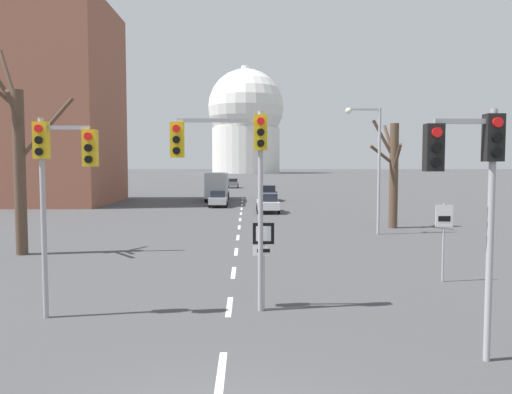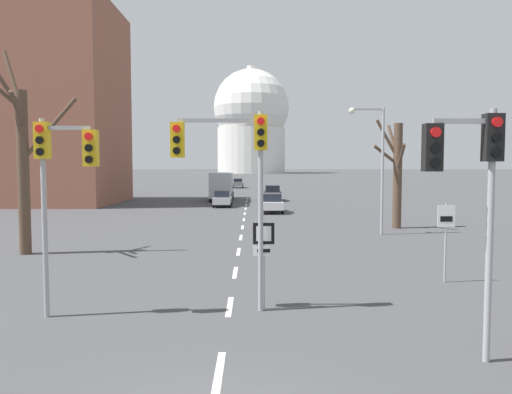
{
  "view_description": "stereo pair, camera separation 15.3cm",
  "coord_description": "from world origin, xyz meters",
  "views": [
    {
      "loc": [
        0.51,
        -6.87,
        4.09
      ],
      "look_at": [
        0.75,
        6.43,
        3.21
      ],
      "focal_mm": 35.0,
      "sensor_mm": 36.0,
      "label": 1
    },
    {
      "loc": [
        0.67,
        -6.87,
        4.09
      ],
      "look_at": [
        0.75,
        6.43,
        3.21
      ],
      "focal_mm": 35.0,
      "sensor_mm": 36.0,
      "label": 2
    }
  ],
  "objects": [
    {
      "name": "lane_stripe_6",
      "position": [
        0.0,
        29.72,
        0.0
      ],
      "size": [
        0.16,
        2.0,
        0.01
      ],
      "primitive_type": "cube",
      "color": "silver",
      "rests_on": "ground_plane"
    },
    {
      "name": "lane_stripe_8",
      "position": [
        0.0,
        38.72,
        0.0
      ],
      "size": [
        0.16,
        2.0,
        0.01
      ],
      "primitive_type": "cube",
      "color": "silver",
      "rests_on": "ground_plane"
    },
    {
      "name": "speed_limit_sign",
      "position": [
        7.32,
        10.13,
        1.85
      ],
      "size": [
        0.6,
        0.08,
        2.73
      ],
      "color": "#9E9EA3",
      "rests_on": "ground_plane"
    },
    {
      "name": "lane_stripe_2",
      "position": [
        0.0,
        11.72,
        0.0
      ],
      "size": [
        0.16,
        2.0,
        0.01
      ],
      "primitive_type": "cube",
      "color": "silver",
      "rests_on": "ground_plane"
    },
    {
      "name": "bare_tree_left_near",
      "position": [
        -9.74,
        15.64,
        4.43
      ],
      "size": [
        4.95,
        2.85,
        9.62
      ],
      "color": "brown",
      "rests_on": "ground_plane"
    },
    {
      "name": "lane_stripe_10",
      "position": [
        0.0,
        47.72,
        0.0
      ],
      "size": [
        0.16,
        2.0,
        0.01
      ],
      "primitive_type": "cube",
      "color": "silver",
      "rests_on": "ground_plane"
    },
    {
      "name": "lane_stripe_9",
      "position": [
        0.0,
        43.22,
        0.0
      ],
      "size": [
        0.16,
        2.0,
        0.01
      ],
      "primitive_type": "cube",
      "color": "silver",
      "rests_on": "ground_plane"
    },
    {
      "name": "lane_stripe_0",
      "position": [
        0.0,
        2.72,
        0.0
      ],
      "size": [
        0.16,
        2.0,
        0.01
      ],
      "primitive_type": "cube",
      "color": "silver",
      "rests_on": "ground_plane"
    },
    {
      "name": "lane_stripe_3",
      "position": [
        0.0,
        16.22,
        0.0
      ],
      "size": [
        0.16,
        2.0,
        0.01
      ],
      "primitive_type": "cube",
      "color": "silver",
      "rests_on": "ground_plane"
    },
    {
      "name": "lane_stripe_1",
      "position": [
        0.0,
        7.22,
        0.0
      ],
      "size": [
        0.16,
        2.0,
        0.01
      ],
      "primitive_type": "cube",
      "color": "silver",
      "rests_on": "ground_plane"
    },
    {
      "name": "delivery_truck",
      "position": [
        -2.82,
        48.8,
        1.7
      ],
      "size": [
        2.44,
        7.2,
        3.14
      ],
      "color": "#333842",
      "rests_on": "ground_plane"
    },
    {
      "name": "lane_stripe_5",
      "position": [
        0.0,
        25.22,
        0.0
      ],
      "size": [
        0.16,
        2.0,
        0.01
      ],
      "primitive_type": "cube",
      "color": "silver",
      "rests_on": "ground_plane"
    },
    {
      "name": "sedan_far_left",
      "position": [
        2.85,
        48.79,
        0.88
      ],
      "size": [
        1.9,
        4.29,
        1.74
      ],
      "color": "black",
      "rests_on": "ground_plane"
    },
    {
      "name": "sedan_mid_centre",
      "position": [
        -2.24,
        40.93,
        0.79
      ],
      "size": [
        1.74,
        3.92,
        1.57
      ],
      "color": "#B7B7BC",
      "rests_on": "ground_plane"
    },
    {
      "name": "sedan_near_left",
      "position": [
        -1.87,
        79.06,
        0.85
      ],
      "size": [
        1.79,
        4.05,
        1.65
      ],
      "color": "slate",
      "rests_on": "ground_plane"
    },
    {
      "name": "apartment_block_left",
      "position": [
        -22.63,
        45.53,
        10.25
      ],
      "size": [
        18.0,
        14.0,
        20.5
      ],
      "primitive_type": "cube",
      "color": "#935642",
      "rests_on": "ground_plane"
    },
    {
      "name": "traffic_signal_centre_tall",
      "position": [
        0.11,
        6.81,
        4.21
      ],
      "size": [
        2.63,
        0.34,
        5.53
      ],
      "color": "#9E9EA3",
      "rests_on": "ground_plane"
    },
    {
      "name": "lane_stripe_4",
      "position": [
        0.0,
        20.72,
        0.0
      ],
      "size": [
        0.16,
        2.0,
        0.01
      ],
      "primitive_type": "cube",
      "color": "silver",
      "rests_on": "ground_plane"
    },
    {
      "name": "traffic_signal_near_right",
      "position": [
        5.09,
        3.18,
        3.93
      ],
      "size": [
        1.57,
        0.34,
        5.2
      ],
      "color": "#9E9EA3",
      "rests_on": "ground_plane"
    },
    {
      "name": "capitol_dome",
      "position": [
        0.0,
        222.25,
        23.59
      ],
      "size": [
        34.29,
        34.29,
        48.43
      ],
      "color": "silver",
      "rests_on": "ground_plane"
    },
    {
      "name": "traffic_signal_near_left",
      "position": [
        -4.42,
        6.28,
        4.0
      ],
      "size": [
        1.63,
        0.34,
        5.29
      ],
      "color": "#9E9EA3",
      "rests_on": "ground_plane"
    },
    {
      "name": "bare_tree_right_near",
      "position": [
        9.82,
        24.81,
        3.66
      ],
      "size": [
        2.09,
        3.46,
        6.91
      ],
      "color": "brown",
      "rests_on": "ground_plane"
    },
    {
      "name": "lane_stripe_11",
      "position": [
        0.0,
        52.22,
        0.0
      ],
      "size": [
        0.16,
        2.0,
        0.01
      ],
      "primitive_type": "cube",
      "color": "silver",
      "rests_on": "ground_plane"
    },
    {
      "name": "route_sign_post",
      "position": [
        0.97,
        6.95,
        1.71
      ],
      "size": [
        0.6,
        0.08,
        2.5
      ],
      "color": "#9E9EA3",
      "rests_on": "ground_plane"
    },
    {
      "name": "sedan_near_right",
      "position": [
        2.26,
        35.15,
        0.84
      ],
      "size": [
        1.88,
        4.37,
        1.64
      ],
      "color": "silver",
      "rests_on": "ground_plane"
    },
    {
      "name": "street_lamp_right",
      "position": [
        7.76,
        21.9,
        4.56
      ],
      "size": [
        2.07,
        0.36,
        7.32
      ],
      "color": "#9E9EA3",
      "rests_on": "ground_plane"
    },
    {
      "name": "lane_stripe_7",
      "position": [
        0.0,
        34.22,
        0.0
      ],
      "size": [
        0.16,
        2.0,
        0.01
      ],
      "primitive_type": "cube",
      "color": "silver",
      "rests_on": "ground_plane"
    }
  ]
}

